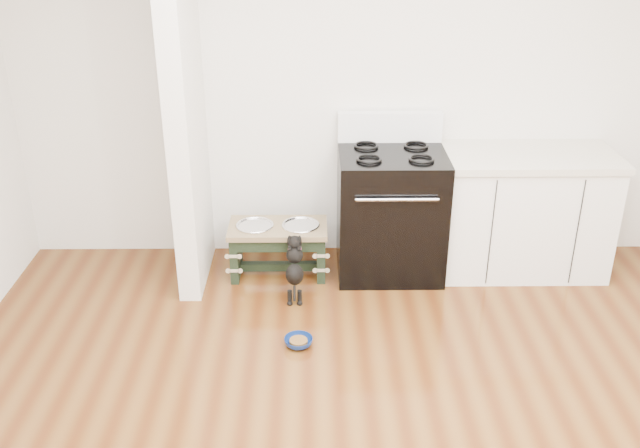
# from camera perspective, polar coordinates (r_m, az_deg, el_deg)

# --- Properties ---
(room_shell) EXTENTS (5.00, 5.00, 5.00)m
(room_shell) POSITION_cam_1_polar(r_m,az_deg,el_deg) (2.78, 5.94, 4.16)
(room_shell) COLOR silver
(room_shell) RESTS_ON ground
(partition_wall) EXTENTS (0.15, 0.80, 2.70)m
(partition_wall) POSITION_cam_1_polar(r_m,az_deg,el_deg) (4.92, -10.83, 9.98)
(partition_wall) COLOR silver
(partition_wall) RESTS_ON ground
(oven_range) EXTENTS (0.76, 0.69, 1.14)m
(oven_range) POSITION_cam_1_polar(r_m,az_deg,el_deg) (5.22, 5.65, 1.06)
(oven_range) COLOR black
(oven_range) RESTS_ON ground
(cabinet_run) EXTENTS (1.24, 0.64, 0.91)m
(cabinet_run) POSITION_cam_1_polar(r_m,az_deg,el_deg) (5.44, 15.93, 0.91)
(cabinet_run) COLOR white
(cabinet_run) RESTS_ON ground
(dog_feeder) EXTENTS (0.72, 0.38, 0.41)m
(dog_feeder) POSITION_cam_1_polar(r_m,az_deg,el_deg) (5.22, -3.37, -1.29)
(dog_feeder) COLOR black
(dog_feeder) RESTS_ON ground
(puppy) EXTENTS (0.13, 0.37, 0.44)m
(puppy) POSITION_cam_1_polar(r_m,az_deg,el_deg) (4.94, -2.04, -3.42)
(puppy) COLOR black
(puppy) RESTS_ON ground
(floor_bowl) EXTENTS (0.20, 0.20, 0.06)m
(floor_bowl) POSITION_cam_1_polar(r_m,az_deg,el_deg) (4.54, -1.73, -9.41)
(floor_bowl) COLOR navy
(floor_bowl) RESTS_ON ground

